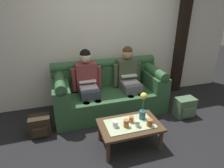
% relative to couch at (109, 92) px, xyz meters
% --- Properties ---
extents(ground_plane, '(14.00, 14.00, 0.00)m').
position_rel_couch_xyz_m(ground_plane, '(0.00, -1.17, -0.37)').
color(ground_plane, black).
extents(back_wall_patterned, '(6.00, 0.12, 2.90)m').
position_rel_couch_xyz_m(back_wall_patterned, '(0.00, 0.53, 1.08)').
color(back_wall_patterned, silver).
rests_on(back_wall_patterned, ground_plane).
extents(timber_pillar, '(0.20, 0.20, 2.90)m').
position_rel_couch_xyz_m(timber_pillar, '(1.78, 0.41, 1.08)').
color(timber_pillar, black).
rests_on(timber_pillar, ground_plane).
extents(couch, '(2.06, 0.88, 0.96)m').
position_rel_couch_xyz_m(couch, '(0.00, 0.00, 0.00)').
color(couch, '#2D5633').
rests_on(couch, ground_plane).
extents(person_left, '(0.56, 0.67, 1.22)m').
position_rel_couch_xyz_m(person_left, '(-0.40, -0.00, 0.28)').
color(person_left, '#383D4C').
rests_on(person_left, ground_plane).
extents(person_right, '(0.56, 0.67, 1.22)m').
position_rel_couch_xyz_m(person_right, '(0.40, -0.00, 0.28)').
color(person_right, '#595B66').
rests_on(person_right, ground_plane).
extents(coffee_table, '(0.88, 0.56, 0.38)m').
position_rel_couch_xyz_m(coffee_table, '(0.00, -1.09, -0.05)').
color(coffee_table, '#47331E').
rests_on(coffee_table, ground_plane).
extents(flower_vase, '(0.10, 0.10, 0.43)m').
position_rel_couch_xyz_m(flower_vase, '(0.22, -1.02, 0.22)').
color(flower_vase, '#336672').
rests_on(flower_vase, coffee_table).
extents(cup_near_left, '(0.07, 0.07, 0.09)m').
position_rel_couch_xyz_m(cup_near_left, '(0.03, -1.06, 0.05)').
color(cup_near_left, '#B26633').
rests_on(cup_near_left, coffee_table).
extents(cup_near_right, '(0.07, 0.07, 0.09)m').
position_rel_couch_xyz_m(cup_near_right, '(-0.22, -1.10, 0.05)').
color(cup_near_right, silver).
rests_on(cup_near_right, coffee_table).
extents(cup_far_center, '(0.08, 0.08, 0.11)m').
position_rel_couch_xyz_m(cup_far_center, '(-0.08, -1.14, 0.06)').
color(cup_far_center, '#B26633').
rests_on(cup_far_center, coffee_table).
extents(cup_far_left, '(0.06, 0.06, 0.09)m').
position_rel_couch_xyz_m(cup_far_left, '(0.07, -1.18, 0.05)').
color(cup_far_left, silver).
rests_on(cup_far_left, coffee_table).
extents(cup_far_right, '(0.08, 0.08, 0.10)m').
position_rel_couch_xyz_m(cup_far_right, '(0.24, -1.21, 0.05)').
color(cup_far_right, '#B26633').
rests_on(cup_far_right, coffee_table).
extents(backpack_right, '(0.36, 0.27, 0.36)m').
position_rel_couch_xyz_m(backpack_right, '(1.28, -0.66, -0.19)').
color(backpack_right, '#4C6B4C').
rests_on(backpack_right, ground_plane).
extents(backpack_left, '(0.32, 0.29, 0.33)m').
position_rel_couch_xyz_m(backpack_left, '(-1.27, -0.44, -0.21)').
color(backpack_left, '#2D2319').
rests_on(backpack_left, ground_plane).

